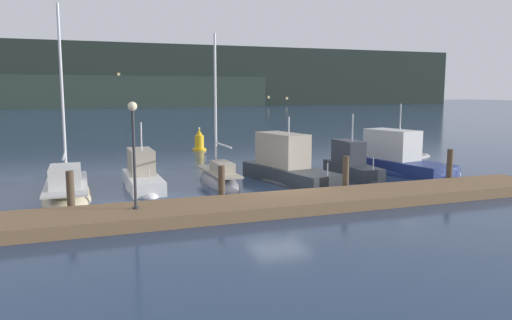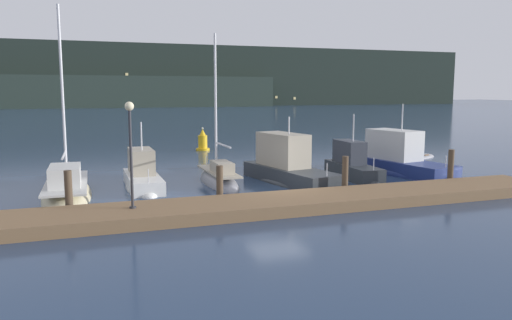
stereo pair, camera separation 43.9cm
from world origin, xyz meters
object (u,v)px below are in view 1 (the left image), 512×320
Objects in this scene: motorboat_berth_5 at (351,171)px; channel_buoy at (199,142)px; motorboat_berth_6 at (398,165)px; sailboat_berth_1 at (67,194)px; rowboat_adrift at (419,157)px; dock_lamppost at (133,137)px; sailboat_berth_3 at (219,182)px; motorboat_berth_4 at (288,172)px; motorboat_berth_2 at (143,181)px.

motorboat_berth_5 reaches higher than channel_buoy.
sailboat_berth_1 is at bearing -178.17° from motorboat_berth_6.
motorboat_berth_5 is 10.34m from rowboat_adrift.
motorboat_berth_5 is 1.31× the size of dock_lamppost.
channel_buoy is (2.55, 14.27, 0.53)m from sailboat_berth_3.
motorboat_berth_5 reaches higher than motorboat_berth_4.
motorboat_berth_4 is at bearing -86.44° from channel_buoy.
motorboat_berth_2 is (3.38, 1.06, 0.16)m from sailboat_berth_1.
motorboat_berth_6 reaches higher than rowboat_adrift.
rowboat_adrift is at bearing 43.04° from motorboat_berth_6.
motorboat_berth_2 is at bearing -114.08° from channel_buoy.
sailboat_berth_1 is at bearing -179.78° from motorboat_berth_5.
channel_buoy is at bearing 70.06° from dock_lamppost.
motorboat_berth_2 is at bearing -166.97° from rowboat_adrift.
motorboat_berth_6 is at bearing 1.83° from sailboat_berth_1.
motorboat_berth_6 reaches higher than motorboat_berth_4.
sailboat_berth_1 is 1.23× the size of motorboat_berth_6.
motorboat_berth_5 is 2.75× the size of channel_buoy.
sailboat_berth_1 is 3.17× the size of rowboat_adrift.
motorboat_berth_6 is at bearing -2.03° from motorboat_berth_2.
rowboat_adrift is (20.59, 10.65, -2.99)m from dock_lamppost.
channel_buoy is at bearing 65.92° from motorboat_berth_2.
rowboat_adrift is (12.40, 5.49, -0.51)m from motorboat_berth_4.
sailboat_berth_1 is 1.22× the size of motorboat_berth_4.
motorboat_berth_4 reaches higher than channel_buoy.
dock_lamppost is (-15.21, -5.62, 2.57)m from motorboat_berth_6.
motorboat_berth_5 reaches higher than motorboat_berth_2.
motorboat_berth_4 reaches higher than motorboat_berth_2.
sailboat_berth_3 is 1.11× the size of motorboat_berth_6.
dock_lamppost reaches higher than motorboat_berth_2.
dock_lamppost is (-8.19, -5.16, 2.48)m from motorboat_berth_4.
motorboat_berth_4 is at bearing 179.31° from motorboat_berth_5.
sailboat_berth_3 reaches higher than channel_buoy.
rowboat_adrift is (5.38, 5.02, -0.41)m from motorboat_berth_6.
channel_buoy is at bearing 93.56° from motorboat_berth_4.
motorboat_berth_6 is (10.50, -0.13, 0.29)m from sailboat_berth_3.
motorboat_berth_4 is 3.68m from motorboat_berth_5.
sailboat_berth_3 reaches higher than motorboat_berth_4.
sailboat_berth_3 is at bearing 174.95° from motorboat_berth_5.
sailboat_berth_1 reaches higher than motorboat_berth_4.
motorboat_berth_4 is 1.01× the size of motorboat_berth_6.
motorboat_berth_4 is (7.14, -0.96, 0.19)m from motorboat_berth_2.
sailboat_berth_1 is 14.20m from motorboat_berth_5.
sailboat_berth_3 is 1.10× the size of motorboat_berth_4.
motorboat_berth_5 is (7.15, -0.63, 0.22)m from sailboat_berth_3.
motorboat_berth_2 is 1.06× the size of motorboat_berth_5.
dock_lamppost is at bearing -147.77° from motorboat_berth_4.
motorboat_berth_4 is (3.48, -0.59, 0.39)m from sailboat_berth_3.
dock_lamppost is (-4.71, -5.75, 2.86)m from sailboat_berth_3.
dock_lamppost is at bearing -109.94° from channel_buoy.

